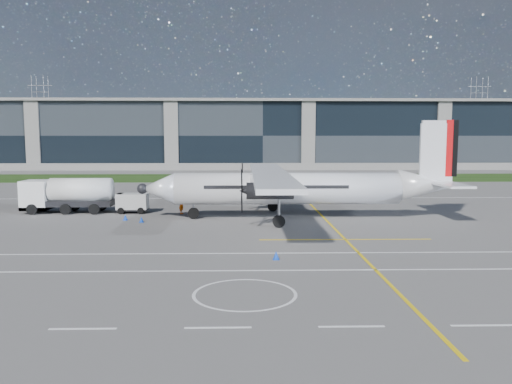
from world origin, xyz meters
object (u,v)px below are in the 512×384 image
(safety_cone_portwing, at_px, (276,255))
(safety_cone_nose_port, at_px, (141,219))
(pylon_east, at_px, (478,117))
(turboprop_aircraft, at_px, (299,170))
(safety_cone_fwd, at_px, (125,217))
(fuel_tanker_truck, at_px, (62,195))
(baggage_tug, at_px, (133,203))
(pylon_west, at_px, (41,116))
(safety_cone_stbdwing, at_px, (261,197))
(ground_crew_person, at_px, (182,203))

(safety_cone_portwing, relative_size, safety_cone_nose_port, 1.00)
(pylon_east, bearing_deg, turboprop_aircraft, -119.85)
(safety_cone_fwd, distance_m, safety_cone_portwing, 18.64)
(fuel_tanker_truck, xyz_separation_m, safety_cone_nose_port, (8.63, -5.69, -1.39))
(turboprop_aircraft, relative_size, baggage_tug, 9.41)
(pylon_west, relative_size, safety_cone_stbdwing, 60.00)
(baggage_tug, bearing_deg, pylon_east, 55.17)
(pylon_west, xyz_separation_m, ground_crew_person, (70.14, -143.90, -13.95))
(safety_cone_portwing, bearing_deg, safety_cone_fwd, 130.39)
(turboprop_aircraft, relative_size, safety_cone_fwd, 57.24)
(baggage_tug, relative_size, safety_cone_stbdwing, 6.08)
(fuel_tanker_truck, xyz_separation_m, ground_crew_person, (11.41, -1.06, -0.58))
(safety_cone_stbdwing, height_order, safety_cone_nose_port, same)
(turboprop_aircraft, relative_size, safety_cone_nose_port, 57.24)
(safety_cone_fwd, bearing_deg, safety_cone_nose_port, -35.28)
(pylon_east, relative_size, baggage_tug, 9.86)
(safety_cone_portwing, bearing_deg, safety_cone_nose_port, 128.70)
(pylon_west, xyz_separation_m, baggage_tug, (65.43, -143.11, -14.09))
(safety_cone_fwd, bearing_deg, pylon_west, 114.04)
(pylon_east, xyz_separation_m, fuel_tanker_truck, (-106.27, -142.84, -13.36))
(pylon_west, relative_size, safety_cone_nose_port, 60.00)
(baggage_tug, relative_size, safety_cone_portwing, 6.08)
(turboprop_aircraft, xyz_separation_m, ground_crew_person, (-10.60, 2.91, -3.24))
(baggage_tug, xyz_separation_m, safety_cone_stbdwing, (12.47, 10.25, -0.66))
(pylon_west, bearing_deg, pylon_east, 0.00)
(pylon_west, height_order, safety_cone_fwd, pylon_west)
(turboprop_aircraft, height_order, fuel_tanker_truck, turboprop_aircraft)
(pylon_west, bearing_deg, safety_cone_portwing, -64.28)
(pylon_west, distance_m, safety_cone_fwd, 162.05)
(pylon_west, bearing_deg, safety_cone_fwd, -65.96)
(ground_crew_person, bearing_deg, safety_cone_stbdwing, -26.00)
(turboprop_aircraft, height_order, safety_cone_fwd, turboprop_aircraft)
(pylon_west, height_order, safety_cone_stbdwing, pylon_west)
(pylon_east, height_order, safety_cone_portwing, pylon_east)
(baggage_tug, relative_size, ground_crew_person, 1.44)
(pylon_east, distance_m, ground_crew_person, 172.92)
(pylon_west, bearing_deg, turboprop_aircraft, -61.19)
(safety_cone_portwing, bearing_deg, ground_crew_person, 113.49)
(turboprop_aircraft, xyz_separation_m, safety_cone_portwing, (-2.92, -14.76, -4.04))
(fuel_tanker_truck, bearing_deg, safety_cone_stbdwing, 27.51)
(turboprop_aircraft, bearing_deg, safety_cone_portwing, -101.18)
(pylon_east, bearing_deg, ground_crew_person, -123.39)
(safety_cone_stbdwing, relative_size, safety_cone_fwd, 1.00)
(ground_crew_person, relative_size, safety_cone_fwd, 4.21)
(safety_cone_portwing, height_order, safety_cone_nose_port, same)
(pylon_west, relative_size, turboprop_aircraft, 1.05)
(turboprop_aircraft, distance_m, baggage_tug, 16.11)
(baggage_tug, bearing_deg, ground_crew_person, -9.61)
(baggage_tug, height_order, safety_cone_fwd, baggage_tug)
(pylon_east, bearing_deg, safety_cone_stbdwing, -123.25)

